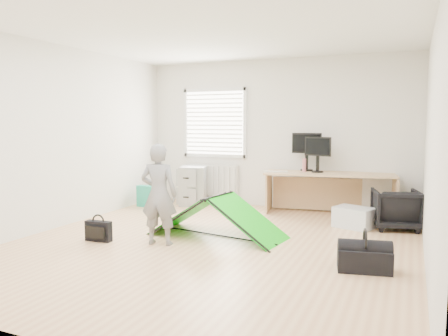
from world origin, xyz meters
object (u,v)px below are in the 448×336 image
at_px(thermos, 304,165).
at_px(laptop_bag, 99,231).
at_px(desk, 329,194).
at_px(kite, 217,216).
at_px(storage_crate, 354,217).
at_px(person, 159,194).
at_px(office_chair, 396,209).
at_px(filing_cabinet, 194,185).
at_px(monitor_left, 307,157).
at_px(duffel_bag, 364,260).
at_px(monitor_right, 318,159).

relative_size(thermos, laptop_bag, 0.63).
relative_size(desk, laptop_bag, 5.91).
distance_m(kite, storage_crate, 2.10).
bearing_deg(kite, person, -120.07).
bearing_deg(office_chair, person, 23.10).
bearing_deg(filing_cabinet, monitor_left, -11.74).
distance_m(desk, thermos, 0.64).
bearing_deg(office_chair, kite, 18.56).
height_order(laptop_bag, duffel_bag, laptop_bag).
xyz_separation_m(filing_cabinet, monitor_right, (2.35, -0.02, 0.58)).
xyz_separation_m(desk, laptop_bag, (-2.50, -2.81, -0.23)).
xyz_separation_m(thermos, office_chair, (1.50, -0.54, -0.54)).
xyz_separation_m(storage_crate, duffel_bag, (0.34, -1.94, -0.03)).
relative_size(storage_crate, duffel_bag, 0.99).
relative_size(monitor_right, office_chair, 0.71).
height_order(storage_crate, laptop_bag, storage_crate).
relative_size(filing_cabinet, office_chair, 1.13).
relative_size(person, storage_crate, 2.39).
bearing_deg(duffel_bag, filing_cabinet, 130.47).
height_order(person, laptop_bag, person).
bearing_deg(person, desk, -134.40).
distance_m(person, laptop_bag, 0.99).
relative_size(filing_cabinet, laptop_bag, 2.04).
xyz_separation_m(monitor_left, person, (-1.25, -2.83, -0.31)).
relative_size(storage_crate, laptop_bag, 1.52).
distance_m(filing_cabinet, laptop_bag, 2.85).
distance_m(monitor_left, monitor_right, 0.31).
xyz_separation_m(desk, monitor_left, (-0.43, 0.21, 0.60)).
distance_m(desk, duffel_bag, 2.78).
height_order(office_chair, person, person).
height_order(desk, person, person).
bearing_deg(storage_crate, laptop_bag, -144.90).
bearing_deg(duffel_bag, monitor_right, 100.06).
xyz_separation_m(monitor_right, kite, (-0.97, -1.97, -0.66)).
xyz_separation_m(monitor_left, storage_crate, (0.93, -0.91, -0.81)).
distance_m(office_chair, kite, 2.65).
bearing_deg(monitor_right, kite, -102.78).
bearing_deg(kite, storage_crate, 45.60).
xyz_separation_m(filing_cabinet, duffel_bag, (3.39, -2.66, -0.25)).
xyz_separation_m(office_chair, person, (-2.75, -2.08, 0.36)).
xyz_separation_m(desk, thermos, (-0.42, 0.00, 0.47)).
distance_m(laptop_bag, duffel_bag, 3.35).
bearing_deg(monitor_right, desk, 11.43).
bearing_deg(office_chair, laptop_bag, 18.48).
distance_m(desk, monitor_right, 0.61).
bearing_deg(kite, filing_cabinet, 133.21).
bearing_deg(laptop_bag, desk, 44.27).
xyz_separation_m(monitor_right, laptop_bag, (-2.30, -2.82, -0.81)).
relative_size(office_chair, duffel_bag, 1.18).
bearing_deg(office_chair, filing_cabinet, -22.83).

